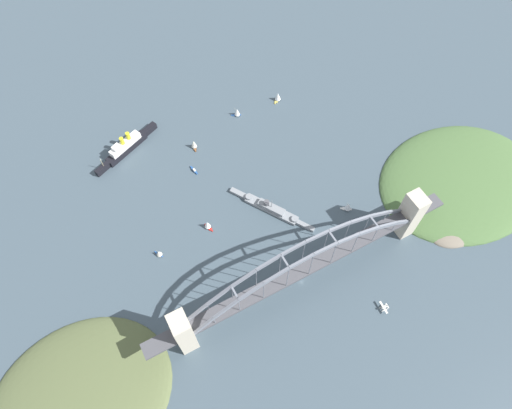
# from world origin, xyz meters

# --- Properties ---
(ground_plane) EXTENTS (1400.00, 1400.00, 0.00)m
(ground_plane) POSITION_xyz_m (0.00, 0.00, 0.00)
(ground_plane) COLOR #3D4C56
(harbor_arch_bridge) EXTENTS (265.36, 16.15, 65.32)m
(harbor_arch_bridge) POSITION_xyz_m (-0.00, -0.00, 28.60)
(harbor_arch_bridge) COLOR #BCB29E
(harbor_arch_bridge) RESTS_ON ground
(headland_west_shore) EXTENTS (134.74, 113.07, 16.93)m
(headland_west_shore) POSITION_xyz_m (-188.07, -1.40, 0.00)
(headland_west_shore) COLOR #515B38
(headland_west_shore) RESTS_ON ground
(headland_east_shore) EXTENTS (160.98, 127.83, 19.11)m
(headland_east_shore) POSITION_xyz_m (180.87, 12.44, 0.00)
(headland_east_shore) COLOR #476638
(headland_east_shore) RESTS_ON ground
(ocean_liner) EXTENTS (73.49, 36.08, 20.24)m
(ocean_liner) POSITION_xyz_m (-78.89, 198.38, 5.82)
(ocean_liner) COLOR black
(ocean_liner) RESTS_ON ground
(naval_cruiser) EXTENTS (48.66, 74.74, 16.51)m
(naval_cruiser) POSITION_xyz_m (11.25, 72.04, 2.73)
(naval_cruiser) COLOR gray
(naval_cruiser) RESTS_ON ground
(seaplane_taxiing_near_bridge) EXTENTS (6.89, 10.95, 5.22)m
(seaplane_taxiing_near_bridge) POSITION_xyz_m (45.44, -50.39, 2.22)
(seaplane_taxiing_near_bridge) COLOR #B7B7B2
(seaplane_taxiing_near_bridge) RESTS_ON ground
(small_boat_0) EXTENTS (9.67, 7.32, 10.61)m
(small_boat_0) POSITION_xyz_m (36.70, 187.81, 4.87)
(small_boat_0) COLOR #234C8C
(small_boat_0) RESTS_ON ground
(small_boat_1) EXTENTS (6.54, 8.38, 7.90)m
(small_boat_1) POSITION_xyz_m (-93.88, 78.27, 3.69)
(small_boat_1) COLOR #234C8C
(small_boat_1) RESTS_ON ground
(small_boat_2) EXTENTS (9.51, 8.20, 11.00)m
(small_boat_2) POSITION_xyz_m (72.51, 39.68, 5.05)
(small_boat_2) COLOR silver
(small_boat_2) RESTS_ON ground
(small_boat_3) EXTENTS (6.94, 9.99, 9.91)m
(small_boat_3) POSITION_xyz_m (-46.18, 82.99, 4.57)
(small_boat_3) COLOR #B2231E
(small_boat_3) RESTS_ON ground
(small_boat_4) EXTENTS (3.46, 11.35, 2.52)m
(small_boat_4) POSITION_xyz_m (-31.68, 144.64, 0.91)
(small_boat_4) COLOR #234C8C
(small_boat_4) RESTS_ON ground
(small_boat_5) EXTENTS (10.25, 8.33, 11.08)m
(small_boat_5) POSITION_xyz_m (84.27, 186.49, 5.09)
(small_boat_5) COLOR gold
(small_boat_5) RESTS_ON ground
(small_boat_6) EXTENTS (6.34, 9.88, 11.17)m
(small_boat_6) POSITION_xyz_m (-19.72, 170.38, 5.16)
(small_boat_6) COLOR brown
(small_boat_6) RESTS_ON ground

